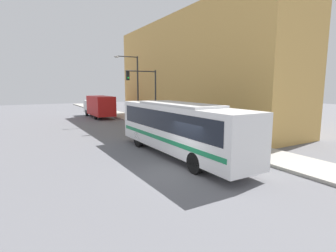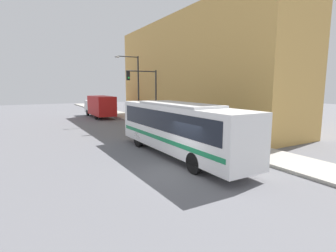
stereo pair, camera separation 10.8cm
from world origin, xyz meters
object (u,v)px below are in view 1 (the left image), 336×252
fire_hydrant (198,134)px  street_lamp (135,83)px  delivery_truck (99,106)px  city_bus (178,126)px  parking_meter (185,126)px  traffic_light_pole (146,89)px

fire_hydrant → street_lamp: (-0.13, 12.37, 4.13)m
delivery_truck → fire_hydrant: size_ratio=10.47×
city_bus → parking_meter: (3.77, 4.91, -0.94)m
city_bus → street_lamp: street_lamp is taller
delivery_truck → street_lamp: 8.50m
delivery_truck → fire_hydrant: bearing=-83.2°
delivery_truck → city_bus: bearing=-93.4°
fire_hydrant → traffic_light_pole: 8.46m
delivery_truck → fire_hydrant: delivery_truck is taller
city_bus → fire_hydrant: bearing=37.9°
parking_meter → fire_hydrant: bearing=-90.0°
parking_meter → street_lamp: (-0.13, 10.43, 3.70)m
parking_meter → traffic_light_pole: bearing=99.1°
traffic_light_pole → street_lamp: street_lamp is taller
fire_hydrant → delivery_truck: bearing=96.8°
delivery_truck → street_lamp: street_lamp is taller
city_bus → delivery_truck: size_ratio=1.39×
city_bus → fire_hydrant: size_ratio=14.57×
traffic_light_pole → parking_meter: traffic_light_pole is taller
delivery_truck → street_lamp: bearing=-73.5°
city_bus → traffic_light_pole: 11.19m
street_lamp → delivery_truck: bearing=106.5°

